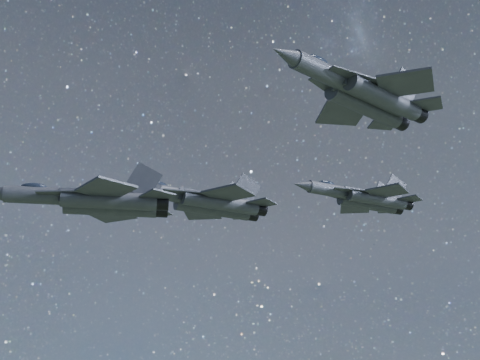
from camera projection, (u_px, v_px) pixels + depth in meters
name	position (u px, v px, depth m)	size (l,w,h in m)	color
jet_lead	(94.00, 200.00, 67.80)	(19.98, 13.79, 5.02)	#30333C
jet_left	(204.00, 201.00, 80.55)	(20.39, 14.20, 5.13)	#30333C
jet_right	(363.00, 94.00, 48.24)	(15.21, 10.08, 3.88)	#30333C
jet_slot	(363.00, 198.00, 74.97)	(15.74, 10.97, 3.96)	#30333C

